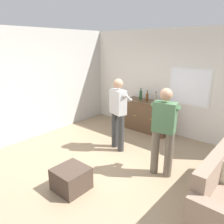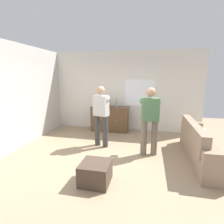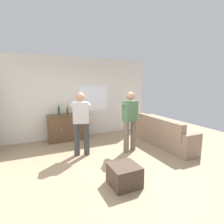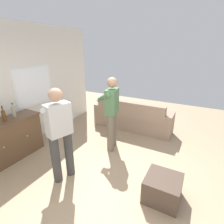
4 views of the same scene
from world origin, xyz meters
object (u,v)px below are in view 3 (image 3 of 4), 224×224
(sideboard_cabinet, at_px, (68,127))
(ottoman, at_px, (124,175))
(bottle_wine_green, at_px, (74,110))
(person_standing_left, at_px, (81,121))
(person_standing_right, at_px, (130,119))
(bottle_liquor_amber, at_px, (59,111))
(couch, at_px, (162,135))
(bottle_spirits_clear, at_px, (67,111))

(sideboard_cabinet, bearing_deg, ottoman, -82.06)
(bottle_wine_green, relative_size, person_standing_left, 0.18)
(person_standing_left, bearing_deg, bottle_wine_green, 84.04)
(person_standing_left, bearing_deg, person_standing_right, -12.79)
(bottle_liquor_amber, distance_m, ottoman, 3.35)
(sideboard_cabinet, distance_m, person_standing_right, 2.24)
(couch, relative_size, bottle_spirits_clear, 7.18)
(bottle_spirits_clear, relative_size, person_standing_right, 0.19)
(bottle_spirits_clear, relative_size, person_standing_left, 0.19)
(sideboard_cabinet, distance_m, ottoman, 3.15)
(couch, xyz_separation_m, ottoman, (-2.10, -1.39, -0.13))
(sideboard_cabinet, height_order, person_standing_right, person_standing_right)
(bottle_wine_green, height_order, person_standing_left, person_standing_left)
(bottle_liquor_amber, bearing_deg, sideboard_cabinet, -12.09)
(bottle_wine_green, bearing_deg, ottoman, -86.25)
(person_standing_left, relative_size, person_standing_right, 1.00)
(person_standing_right, bearing_deg, sideboard_cabinet, 129.20)
(bottle_liquor_amber, bearing_deg, person_standing_right, -46.61)
(person_standing_right, bearing_deg, person_standing_left, 167.21)
(sideboard_cabinet, xyz_separation_m, person_standing_right, (1.38, -1.69, 0.50))
(couch, bearing_deg, sideboard_cabinet, 145.81)
(bottle_liquor_amber, distance_m, person_standing_left, 1.50)
(bottle_liquor_amber, bearing_deg, bottle_spirits_clear, -16.86)
(couch, distance_m, bottle_spirits_clear, 3.14)
(sideboard_cabinet, distance_m, bottle_wine_green, 0.60)
(ottoman, bearing_deg, bottle_spirits_clear, 98.21)
(bottle_wine_green, relative_size, ottoman, 0.56)
(bottle_spirits_clear, bearing_deg, bottle_liquor_amber, 163.14)
(sideboard_cabinet, height_order, person_standing_left, person_standing_left)
(couch, height_order, sideboard_cabinet, sideboard_cabinet)
(ottoman, distance_m, person_standing_right, 1.86)
(bottle_spirits_clear, bearing_deg, person_standing_left, -86.19)
(sideboard_cabinet, xyz_separation_m, bottle_liquor_amber, (-0.28, 0.06, 0.57))
(sideboard_cabinet, bearing_deg, person_standing_right, -50.80)
(couch, bearing_deg, ottoman, -146.60)
(ottoman, relative_size, person_standing_left, 0.32)
(person_standing_left, bearing_deg, bottle_spirits_clear, 93.81)
(sideboard_cabinet, height_order, bottle_wine_green, bottle_wine_green)
(bottle_spirits_clear, bearing_deg, couch, -33.74)
(person_standing_left, bearing_deg, ottoman, -78.33)
(bottle_spirits_clear, bearing_deg, sideboard_cabinet, 60.37)
(person_standing_left, bearing_deg, bottle_liquor_amber, 103.72)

